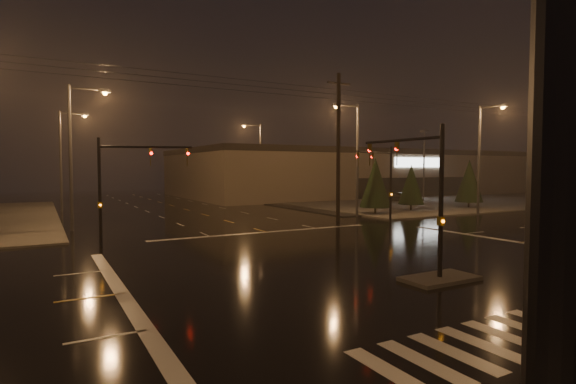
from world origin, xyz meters
name	(u,v)px	position (x,y,z in m)	size (l,w,h in m)	color
ground	(372,262)	(0.00, 0.00, 0.00)	(140.00, 140.00, 0.00)	black
sidewalk_ne	(402,200)	(30.00, 30.00, 0.06)	(36.00, 36.00, 0.12)	#44423D
median_island	(440,278)	(0.00, -4.00, 0.07)	(3.00, 1.60, 0.15)	#44423D
crosswalk	(575,318)	(0.00, -9.00, 0.01)	(15.00, 2.60, 0.01)	beige
stop_bar_far	(267,232)	(0.00, 11.00, 0.01)	(16.00, 0.50, 0.01)	beige
parking_lot	(439,199)	(35.00, 28.00, 0.04)	(50.00, 24.00, 0.08)	black
retail_building	(358,171)	(35.00, 45.99, 3.84)	(60.20, 28.30, 7.20)	#776C55
signal_mast_median	(423,182)	(0.00, -3.07, 3.75)	(0.25, 4.59, 6.00)	black
signal_mast_ne	(384,175)	(9.50, 10.14, 3.79)	(4.84, 1.86, 6.00)	black
signal_mast_nw	(120,178)	(-9.50, 10.14, 3.79)	(4.84, 1.86, 6.00)	black
streetlight_1	(75,147)	(-11.18, 18.00, 5.80)	(2.77, 0.32, 10.00)	#38383A
streetlight_2	(64,154)	(-11.18, 34.00, 5.80)	(2.77, 0.32, 10.00)	#38383A
streetlight_3	(355,152)	(11.18, 16.00, 5.80)	(2.77, 0.32, 10.00)	#38383A
streetlight_4	(258,157)	(11.18, 36.00, 5.80)	(2.77, 0.32, 10.00)	#38383A
streetlight_6	(482,152)	(22.00, 11.18, 5.80)	(0.32, 2.77, 10.00)	#38383A
utility_pole_1	(338,146)	(8.00, 14.00, 6.13)	(2.20, 0.32, 12.00)	black
utility_pole_2	(554,152)	(38.00, 14.00, 6.13)	(2.20, 0.32, 12.00)	black
conifer_0	(375,183)	(14.03, 16.50, 2.99)	(2.93, 2.93, 5.28)	black
conifer_1	(411,184)	(19.43, 17.41, 2.71)	(2.57, 2.57, 4.72)	black
conifer_2	(469,181)	(27.28, 16.79, 2.99)	(2.93, 2.93, 5.28)	black
car_parked	(399,197)	(27.18, 27.46, 0.69)	(1.63, 4.05, 1.38)	black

